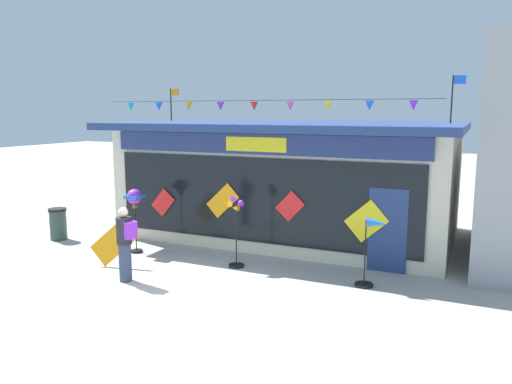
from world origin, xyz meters
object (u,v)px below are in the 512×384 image
at_px(wind_spinner_center_left, 372,243).
at_px(trash_bin, 58,224).
at_px(person_near_camera, 125,243).
at_px(display_kite_on_ground, 115,242).
at_px(wind_spinner_left, 236,226).
at_px(wind_spinner_far_left, 135,201).
at_px(kite_shop_building, 293,177).

distance_m(wind_spinner_center_left, trash_bin, 9.27).
bearing_deg(person_near_camera, trash_bin, -114.20).
xyz_separation_m(wind_spinner_center_left, display_kite_on_ground, (-6.04, -1.10, -0.37)).
xyz_separation_m(person_near_camera, display_kite_on_ground, (-0.98, 0.80, -0.28)).
height_order(person_near_camera, trash_bin, person_near_camera).
height_order(person_near_camera, display_kite_on_ground, person_near_camera).
bearing_deg(wind_spinner_left, person_near_camera, -132.62).
distance_m(wind_spinner_far_left, wind_spinner_center_left, 6.32).
relative_size(wind_spinner_left, wind_spinner_center_left, 1.16).
xyz_separation_m(wind_spinner_far_left, person_near_camera, (1.25, -1.96, -0.51)).
relative_size(wind_spinner_center_left, trash_bin, 1.62).
distance_m(trash_bin, display_kite_on_ground, 3.46).
bearing_deg(person_near_camera, display_kite_on_ground, -126.80).
bearing_deg(trash_bin, display_kite_on_ground, -21.81).
bearing_deg(wind_spinner_center_left, trash_bin, 178.84).
bearing_deg(wind_spinner_center_left, wind_spinner_left, 179.47).
height_order(wind_spinner_center_left, trash_bin, wind_spinner_center_left).
height_order(trash_bin, display_kite_on_ground, display_kite_on_ground).
distance_m(wind_spinner_center_left, person_near_camera, 5.40).
distance_m(kite_shop_building, wind_spinner_far_left, 4.91).
distance_m(wind_spinner_center_left, display_kite_on_ground, 6.15).
bearing_deg(wind_spinner_left, wind_spinner_far_left, 179.37).
relative_size(kite_shop_building, person_near_camera, 5.84).
bearing_deg(wind_spinner_left, kite_shop_building, 89.81).
bearing_deg(person_near_camera, wind_spinner_center_left, 112.74).
xyz_separation_m(wind_spinner_far_left, display_kite_on_ground, (0.27, -1.16, -0.79)).
xyz_separation_m(trash_bin, display_kite_on_ground, (3.21, -1.29, 0.13)).
xyz_separation_m(wind_spinner_far_left, trash_bin, (-2.94, 0.12, -0.92)).
height_order(wind_spinner_left, wind_spinner_center_left, wind_spinner_left).
bearing_deg(person_near_camera, wind_spinner_far_left, -145.18).
bearing_deg(kite_shop_building, person_near_camera, -107.08).
relative_size(wind_spinner_far_left, display_kite_on_ground, 1.50).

